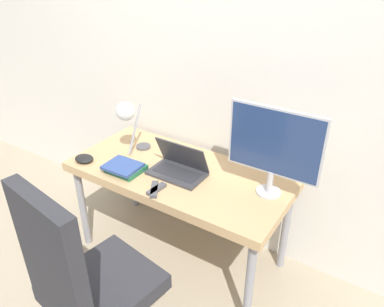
# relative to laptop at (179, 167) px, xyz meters

# --- Properties ---
(ground_plane) EXTENTS (12.00, 12.00, 0.00)m
(ground_plane) POSITION_rel_laptop_xyz_m (-0.02, -0.31, -0.76)
(ground_plane) COLOR tan
(wall_back) EXTENTS (8.00, 0.05, 2.60)m
(wall_back) POSITION_rel_laptop_xyz_m (-0.02, 0.44, 0.54)
(wall_back) COLOR silver
(wall_back) RESTS_ON ground_plane
(desk) EXTENTS (1.44, 0.68, 0.71)m
(desk) POSITION_rel_laptop_xyz_m (-0.02, 0.03, -0.11)
(desk) COLOR tan
(desk) RESTS_ON ground_plane
(laptop) EXTENTS (0.36, 0.21, 0.21)m
(laptop) POSITION_rel_laptop_xyz_m (0.00, 0.00, 0.00)
(laptop) COLOR #38383D
(laptop) RESTS_ON desk
(monitor) EXTENTS (0.54, 0.15, 0.53)m
(monitor) POSITION_rel_laptop_xyz_m (0.57, 0.11, 0.27)
(monitor) COLOR #B7B7BC
(monitor) RESTS_ON desk
(desk_lamp) EXTENTS (0.13, 0.26, 0.40)m
(desk_lamp) POSITION_rel_laptop_xyz_m (-0.41, 0.02, 0.26)
(desk_lamp) COLOR #4C4C51
(desk_lamp) RESTS_ON desk
(office_chair) EXTENTS (0.61, 0.61, 1.16)m
(office_chair) POSITION_rel_laptop_xyz_m (0.07, -0.89, -0.14)
(office_chair) COLOR black
(office_chair) RESTS_ON ground_plane
(book_stack) EXTENTS (0.23, 0.21, 0.05)m
(book_stack) POSITION_rel_laptop_xyz_m (-0.31, -0.16, -0.02)
(book_stack) COLOR #286B47
(book_stack) RESTS_ON desk
(tv_remote) EXTENTS (0.05, 0.14, 0.02)m
(tv_remote) POSITION_rel_laptop_xyz_m (-0.00, -0.23, -0.03)
(tv_remote) COLOR #4C4C51
(tv_remote) RESTS_ON desk
(media_remote) EXTENTS (0.12, 0.15, 0.02)m
(media_remote) POSITION_rel_laptop_xyz_m (-0.01, -0.24, -0.03)
(media_remote) COLOR #4C4C51
(media_remote) RESTS_ON desk
(game_controller) EXTENTS (0.13, 0.11, 0.04)m
(game_controller) POSITION_rel_laptop_xyz_m (-0.62, -0.22, -0.02)
(game_controller) COLOR black
(game_controller) RESTS_ON desk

